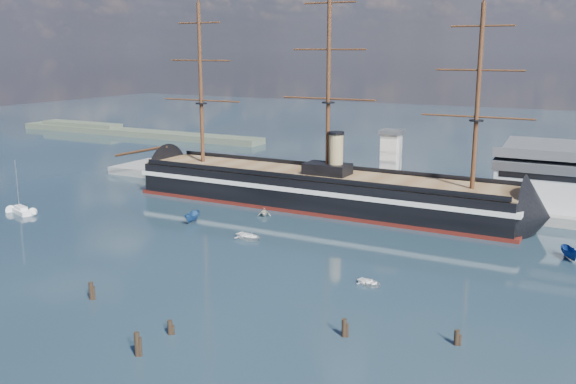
% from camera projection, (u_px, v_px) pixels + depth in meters
% --- Properties ---
extents(ground, '(600.00, 600.00, 0.00)m').
position_uv_depth(ground, '(317.00, 234.00, 124.60)').
color(ground, '#14232F').
rests_on(ground, ground).
extents(quay, '(180.00, 18.00, 2.00)m').
position_uv_depth(quay, '(422.00, 202.00, 150.90)').
color(quay, slate).
rests_on(quay, ground).
extents(quay_tower, '(5.00, 5.00, 15.00)m').
position_uv_depth(quay_tower, '(391.00, 161.00, 149.43)').
color(quay_tower, silver).
rests_on(quay_tower, ground).
extents(shoreline, '(120.00, 10.00, 4.00)m').
position_uv_depth(shoreline, '(118.00, 131.00, 270.34)').
color(shoreline, '#3F4C38').
rests_on(shoreline, ground).
extents(warship, '(112.93, 16.87, 53.94)m').
position_uv_depth(warship, '(312.00, 189.00, 145.97)').
color(warship, black).
rests_on(warship, ground).
extents(sailboat, '(7.67, 4.49, 11.80)m').
position_uv_depth(sailboat, '(21.00, 210.00, 140.10)').
color(sailboat, white).
rests_on(sailboat, ground).
extents(motorboat_a, '(6.92, 3.75, 2.62)m').
position_uv_depth(motorboat_a, '(192.00, 222.00, 133.18)').
color(motorboat_a, navy).
rests_on(motorboat_a, ground).
extents(motorboat_b, '(2.23, 3.80, 1.66)m').
position_uv_depth(motorboat_b, '(249.00, 239.00, 121.31)').
color(motorboat_b, white).
rests_on(motorboat_b, ground).
extents(motorboat_d, '(5.79, 4.73, 1.96)m').
position_uv_depth(motorboat_d, '(264.00, 216.00, 138.17)').
color(motorboat_d, beige).
rests_on(motorboat_d, ground).
extents(motorboat_e, '(1.81, 2.81, 1.22)m').
position_uv_depth(motorboat_e, '(370.00, 285.00, 97.73)').
color(motorboat_e, white).
rests_on(motorboat_e, ground).
extents(motorboat_f, '(6.82, 5.05, 2.58)m').
position_uv_depth(motorboat_f, '(570.00, 259.00, 109.72)').
color(motorboat_f, navy).
rests_on(motorboat_f, ground).
extents(piling_near_left, '(0.64, 0.64, 3.33)m').
position_uv_depth(piling_near_left, '(92.00, 299.00, 92.18)').
color(piling_near_left, black).
rests_on(piling_near_left, ground).
extents(piling_near_mid, '(0.64, 0.64, 2.58)m').
position_uv_depth(piling_near_mid, '(170.00, 334.00, 80.91)').
color(piling_near_mid, black).
rests_on(piling_near_mid, ground).
extents(piling_near_right, '(0.64, 0.64, 3.07)m').
position_uv_depth(piling_near_right, '(344.00, 337.00, 80.24)').
color(piling_near_right, black).
rests_on(piling_near_right, ground).
extents(piling_far_right, '(0.64, 0.64, 2.65)m').
position_uv_depth(piling_far_right, '(456.00, 345.00, 77.99)').
color(piling_far_right, black).
rests_on(piling_far_right, ground).
extents(piling_extra, '(0.64, 0.64, 3.68)m').
position_uv_depth(piling_extra, '(138.00, 356.00, 75.24)').
color(piling_extra, black).
rests_on(piling_extra, ground).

